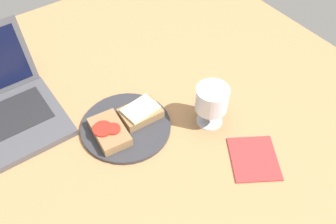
% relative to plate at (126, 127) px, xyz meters
% --- Properties ---
extents(wooden_table, '(1.40, 1.40, 0.03)m').
position_rel_plate_xyz_m(wooden_table, '(0.04, -0.02, -0.02)').
color(wooden_table, '#B27F51').
rests_on(wooden_table, ground).
extents(plate, '(0.24, 0.24, 0.01)m').
position_rel_plate_xyz_m(plate, '(0.00, 0.00, 0.00)').
color(plate, '#333338').
rests_on(plate, wooden_table).
extents(sandwich_with_cheese, '(0.11, 0.08, 0.03)m').
position_rel_plate_xyz_m(sandwich_with_cheese, '(0.05, 0.00, 0.02)').
color(sandwich_with_cheese, '#937047').
rests_on(sandwich_with_cheese, plate).
extents(sandwich_with_tomato, '(0.09, 0.13, 0.03)m').
position_rel_plate_xyz_m(sandwich_with_tomato, '(-0.05, -0.00, 0.02)').
color(sandwich_with_tomato, '#937047').
rests_on(sandwich_with_tomato, plate).
extents(wine_glass, '(0.09, 0.09, 0.12)m').
position_rel_plate_xyz_m(wine_glass, '(0.20, -0.11, 0.07)').
color(wine_glass, white).
rests_on(wine_glass, wooden_table).
extents(napkin, '(0.17, 0.17, 0.00)m').
position_rel_plate_xyz_m(napkin, '(0.21, -0.27, -0.00)').
color(napkin, '#B23333').
rests_on(napkin, wooden_table).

